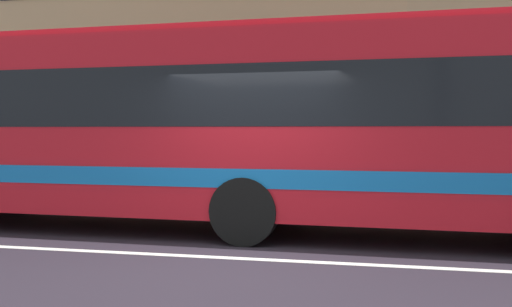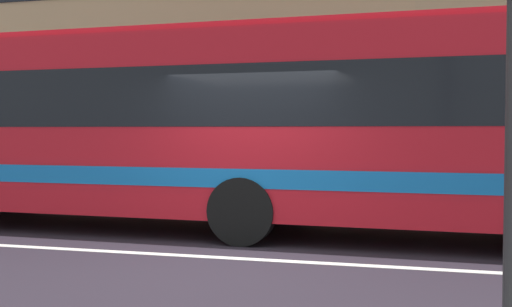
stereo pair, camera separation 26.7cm
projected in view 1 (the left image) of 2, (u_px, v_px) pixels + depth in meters
name	position (u px, v px, depth m)	size (l,w,h in m)	color
ground_plane	(237.00, 259.00, 7.95)	(160.00, 160.00, 0.00)	#26202A
lane_centre_line	(237.00, 258.00, 7.95)	(60.00, 0.16, 0.01)	silver
apartment_block_left	(109.00, 19.00, 25.35)	(24.04, 10.64, 12.60)	tan
transit_bus	(221.00, 122.00, 10.12)	(12.03, 2.95, 3.29)	red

